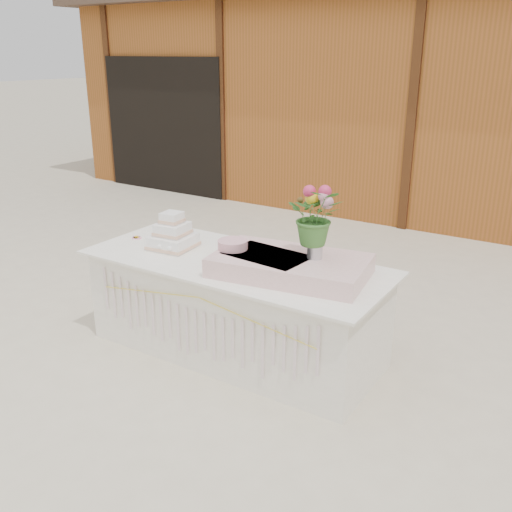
{
  "coord_description": "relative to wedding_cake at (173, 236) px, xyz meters",
  "views": [
    {
      "loc": [
        2.34,
        -3.35,
        2.28
      ],
      "look_at": [
        0.0,
        0.3,
        0.72
      ],
      "focal_mm": 40.0,
      "sensor_mm": 36.0,
      "label": 1
    }
  ],
  "objects": [
    {
      "name": "ground",
      "position": [
        0.6,
        0.01,
        -0.87
      ],
      "size": [
        80.0,
        80.0,
        0.0
      ],
      "primitive_type": "plane",
      "color": "beige",
      "rests_on": "ground"
    },
    {
      "name": "loose_flowers",
      "position": [
        -0.39,
        0.11,
        -0.09
      ],
      "size": [
        0.14,
        0.32,
        0.02
      ],
      "primitive_type": null,
      "rotation": [
        0.0,
        0.0,
        0.04
      ],
      "color": "pink",
      "rests_on": "cake_table"
    },
    {
      "name": "satin_runner",
      "position": [
        1.09,
        0.0,
        -0.03
      ],
      "size": [
        1.17,
        0.78,
        0.14
      ],
      "primitive_type": "cube",
      "rotation": [
        0.0,
        0.0,
        0.15
      ],
      "color": "#F7CBC6",
      "rests_on": "cake_table"
    },
    {
      "name": "flower_vase",
      "position": [
        1.25,
        0.07,
        0.11
      ],
      "size": [
        0.11,
        0.11,
        0.15
      ],
      "primitive_type": "cylinder",
      "color": "silver",
      "rests_on": "satin_runner"
    },
    {
      "name": "bouquet",
      "position": [
        1.25,
        0.07,
        0.39
      ],
      "size": [
        0.47,
        0.44,
        0.41
      ],
      "primitive_type": "imported",
      "rotation": [
        0.0,
        0.0,
        0.4
      ],
      "color": "#3B712D",
      "rests_on": "flower_vase"
    },
    {
      "name": "wedding_cake",
      "position": [
        0.0,
        0.0,
        0.0
      ],
      "size": [
        0.36,
        0.36,
        0.3
      ],
      "rotation": [
        0.0,
        0.0,
        0.1
      ],
      "color": "white",
      "rests_on": "cake_table"
    },
    {
      "name": "barn",
      "position": [
        0.59,
        6.01,
        0.8
      ],
      "size": [
        12.6,
        4.6,
        3.3
      ],
      "color": "brown",
      "rests_on": "ground"
    },
    {
      "name": "pink_cake_stand",
      "position": [
        0.65,
        -0.08,
        0.01
      ],
      "size": [
        0.28,
        0.28,
        0.2
      ],
      "color": "white",
      "rests_on": "cake_table"
    },
    {
      "name": "cake_table",
      "position": [
        0.6,
        0.01,
        -0.48
      ],
      "size": [
        2.4,
        1.0,
        0.77
      ],
      "color": "white",
      "rests_on": "ground"
    }
  ]
}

